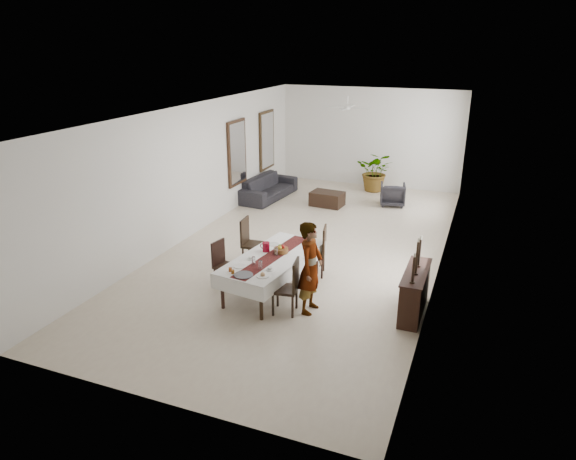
{
  "coord_description": "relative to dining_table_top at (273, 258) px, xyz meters",
  "views": [
    {
      "loc": [
        3.67,
        -10.67,
        4.6
      ],
      "look_at": [
        0.16,
        -1.76,
        1.05
      ],
      "focal_mm": 32.0,
      "sensor_mm": 36.0,
      "label": 1
    }
  ],
  "objects": [
    {
      "name": "chair_left_far_back",
      "position": [
        -1.06,
        0.95,
        0.08
      ],
      "size": [
        0.07,
        0.44,
        0.56
      ],
      "primitive_type": "cube",
      "rotation": [
        0.0,
        0.0,
        -1.5
      ],
      "color": "black",
      "rests_on": "chair_left_far_seat"
    },
    {
      "name": "jam_jar_a",
      "position": [
        -0.35,
        -0.98,
        0.07
      ],
      "size": [
        0.06,
        0.06,
        0.07
      ],
      "primitive_type": "cylinder",
      "color": "brown",
      "rests_on": "tablecloth_top"
    },
    {
      "name": "candlestick_mid_candle",
      "position": [
        2.69,
        -0.05,
        0.77
      ],
      "size": [
        0.03,
        0.03,
        0.07
      ],
      "primitive_type": "cylinder",
      "color": "white",
      "rests_on": "candlestick_mid_shaft"
    },
    {
      "name": "table_leg_fr",
      "position": [
        0.26,
        -1.12,
        -0.35
      ],
      "size": [
        0.07,
        0.07,
        0.66
      ],
      "primitive_type": "cylinder",
      "rotation": [
        0.0,
        0.0,
        -0.14
      ],
      "color": "black",
      "rests_on": "floor"
    },
    {
      "name": "fan_blade_e",
      "position": [
        0.26,
        5.38,
        2.22
      ],
      "size": [
        0.55,
        0.1,
        0.01
      ],
      "primitive_type": "cube",
      "color": "beige",
      "rests_on": "fan_hub"
    },
    {
      "name": "candlestick_far_shaft",
      "position": [
        2.69,
        0.3,
        0.41
      ],
      "size": [
        0.04,
        0.04,
        0.49
      ],
      "primitive_type": "cylinder",
      "color": "black",
      "rests_on": "candlestick_far_base"
    },
    {
      "name": "chair_left_far_leg_bl",
      "position": [
        -0.69,
        1.16,
        -0.47
      ],
      "size": [
        0.05,
        0.05,
        0.44
      ],
      "primitive_type": "cylinder",
      "rotation": [
        0.0,
        0.0,
        0.07
      ],
      "color": "black",
      "rests_on": "floor"
    },
    {
      "name": "plate_far_left",
      "position": [
        -0.23,
        0.56,
        0.04
      ],
      "size": [
        0.23,
        0.23,
        0.01
      ],
      "primitive_type": "cylinder",
      "color": "silver",
      "rests_on": "tablecloth_top"
    },
    {
      "name": "plate_near_right",
      "position": [
        0.19,
        -0.89,
        0.04
      ],
      "size": [
        0.23,
        0.23,
        0.01
      ],
      "primitive_type": "cylinder",
      "color": "white",
      "rests_on": "tablecloth_top"
    },
    {
      "name": "chair_right_far_leg_fl",
      "position": [
        0.73,
        0.84,
        -0.46
      ],
      "size": [
        0.05,
        0.05,
        0.44
      ],
      "primitive_type": "cylinder",
      "rotation": [
        0.0,
        0.0,
        0.22
      ],
      "color": "black",
      "rests_on": "floor"
    },
    {
      "name": "wall_back",
      "position": [
        -0.09,
        8.38,
        0.92
      ],
      "size": [
        6.0,
        0.02,
        3.2
      ],
      "primitive_type": "cube",
      "color": "white",
      "rests_on": "floor"
    },
    {
      "name": "chair_right_near_leg_fl",
      "position": [
        0.74,
        -0.87,
        -0.47
      ],
      "size": [
        0.05,
        0.05,
        0.43
      ],
      "primitive_type": "cylinder",
      "rotation": [
        0.0,
        0.0,
        0.16
      ],
      "color": "black",
      "rests_on": "floor"
    },
    {
      "name": "tablecloth_drape_near",
      "position": [
        -0.17,
        -1.2,
        -0.11
      ],
      "size": [
        1.1,
        0.17,
        0.28
      ],
      "primitive_type": "cube",
      "rotation": [
        0.0,
        0.0,
        -0.14
      ],
      "color": "white",
      "rests_on": "dining_table_top"
    },
    {
      "name": "dining_table_top",
      "position": [
        0.0,
        0.0,
        0.0
      ],
      "size": [
        1.25,
        2.38,
        0.05
      ],
      "primitive_type": "cube",
      "rotation": [
        0.0,
        0.0,
        -0.14
      ],
      "color": "black",
      "rests_on": "table_leg_fl"
    },
    {
      "name": "armchair",
      "position": [
        1.12,
        6.38,
        -0.36
      ],
      "size": [
        0.84,
        0.86,
        0.66
      ],
      "primitive_type": "imported",
      "rotation": [
        0.0,
        0.0,
        3.36
      ],
      "color": "#28262B",
      "rests_on": "floor"
    },
    {
      "name": "mirror_glass_near",
      "position": [
        -3.02,
        4.58,
        0.92
      ],
      "size": [
        0.01,
        0.9,
        1.7
      ],
      "primitive_type": "cube",
      "color": "silver",
      "rests_on": "mirror_frame_near"
    },
    {
      "name": "saucer_left",
      "position": [
        -0.33,
        -0.29,
        0.04
      ],
      "size": [
        0.14,
        0.14,
        0.01
      ],
      "primitive_type": "cylinder",
      "color": "white",
      "rests_on": "tablecloth_top"
    },
    {
      "name": "sideboard_top",
      "position": [
        2.69,
        0.08,
        0.12
      ],
      "size": [
        0.39,
        1.38,
        0.03
      ],
      "primitive_type": "cube",
      "color": "black",
      "rests_on": "sideboard_body"
    },
    {
      "name": "wine_glass_near",
      "position": [
        0.03,
        -0.62,
        0.11
      ],
      "size": [
        0.07,
        0.07,
        0.16
      ],
      "primitive_type": "cylinder",
      "color": "white",
      "rests_on": "tablecloth_top"
    },
    {
      "name": "wall_left",
      "position": [
        -3.09,
        2.38,
        0.92
      ],
      "size": [
        0.02,
        12.0,
        3.2
      ],
      "primitive_type": "cube",
      "color": "white",
      "rests_on": "floor"
    },
    {
      "name": "floor",
      "position": [
        -0.09,
        2.38,
        -0.68
      ],
      "size": [
        6.0,
        12.0,
        0.0
      ],
      "primitive_type": "cube",
      "color": "beige",
      "rests_on": "ground"
    },
    {
      "name": "tablecloth_drape_right",
      "position": [
        0.55,
        -0.08,
        -0.11
      ],
      "size": [
        0.35,
        2.41,
        0.28
      ],
      "primitive_type": "cube",
      "rotation": [
        0.0,
        0.0,
        -0.14
      ],
      "color": "white",
      "rests_on": "dining_table_top"
    },
    {
      "name": "woman",
      "position": [
        0.94,
        -0.5,
        0.16
      ],
      "size": [
        0.43,
        0.63,
        1.69
      ],
      "primitive_type": "imported",
      "rotation": [
        0.0,
        0.0,
        1.54
      ],
      "color": "gray",
      "rests_on": "floor"
    },
    {
      "name": "candlestick_far_candle",
      "position": [
        2.69,
        0.3,
        0.68
      ],
      "size": [
        0.03,
        0.03,
        0.07
      ],
      "primitive_type": "cylinder",
      "color": "beige",
      "rests_on": "candlestick_far_shaft"
    },
    {
      "name": "plate_near_left",
      "position": [
        -0.38,
        -0.66,
        0.04
      ],
      "size": [
        0.23,
        0.23,
        0.01
      ],
      "primitive_type": "cylinder",
      "color": "white",
      "rests_on": "tablecloth_top"
    },
    {
      "name": "chair_left_near_leg_bl",
      "position": [
        -0.76,
        -0.02,
        -0.49
      ],
      "size": [
        0.05,
        0.05,
        0.38
      ],
      "primitive_type": "cylinder",
      "rotation": [
        0.0,
        0.0,
        -0.19
      ],
      "color": "black",
      "rests_on": "floor"
    },
    {
      "name": "chair_right_near_leg_bl",
      "position": [
        0.39,
        -0.92,
        -0.47
      ],
      "size": [
        0.05,
        0.05,
        0.43
      ],
      "primitive_type": "cylinder",
      "rotation": [
        0.0,
        0.0,
        0.16
      ],
      "color": "black",
      "rests_on": "floor"
    },
    {
      "name": "chair_left_far_leg_fl",
      "position": [
        -1.05,
        1.13,
        -0.47
      ],
      "size": [
        0.05,
        0.05,
        0.44
      ],
      "primitive_type": "cylinder",
      "rotation": [
        0.0,
        0.0,
        0.07
      ],
      "color": "black",
      "rests_on": "floor"
    },
    {
      "name": "chair_right_near_seat",
      "position": [
        0.54,
        -0.72,
        -0.23
      ],
      "size": [
        0.49,
        0.49,
        0.05
      ],
      "primitive_type": "cube",
      "rotation": [
        0.0,
        0.0,
        1.73
      ],
      "color": "black",
      "rests_on": "chair_right_near_leg_fl"
    },
    {
      "name": "wine_glass_mid",
      "position": [
        -0.17,
        -0.5,
        0.11
      ],
      "size": [
        0.07,
        0.07,
        0.16
      ],
      "primitive_type": "cylinder",
      "color": "white",
      "rests_on": "tablecloth_top"
    },
    {
      "name": "fruit_yellow",
      "position": [
        0.07,
        0.18,
        0.15
      ],
      "size": [
        0.08,
        0.08,
        0.08
      ],
      "primitive_type": "sphere",
      "color": "gold",
      "rests_on": "fruit_basket"
    },
    {
      "name": "sideboard_body",
      "position": [
        2.69,
        0.08,
        -0.29
      ],
      "size": [
        0.35,
        1.32,
        0.79
      ],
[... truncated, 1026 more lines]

